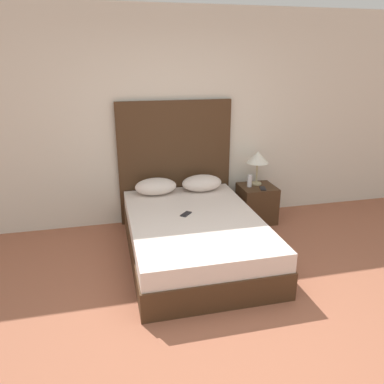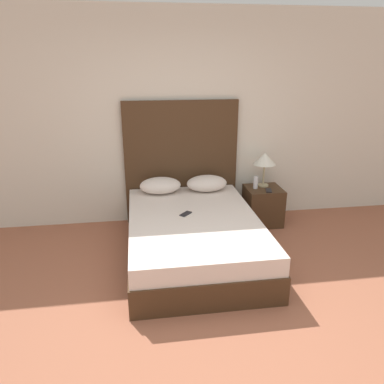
% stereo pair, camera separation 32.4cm
% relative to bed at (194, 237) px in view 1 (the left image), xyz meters
% --- Properties ---
extents(ground_plane, '(16.00, 16.00, 0.00)m').
position_rel_bed_xyz_m(ground_plane, '(-0.03, -1.29, -0.23)').
color(ground_plane, '#9E5B42').
extents(wall_back, '(10.00, 0.06, 2.70)m').
position_rel_bed_xyz_m(wall_back, '(-0.03, 1.13, 1.12)').
color(wall_back, silver).
rests_on(wall_back, ground_plane).
extents(bed, '(1.41, 2.05, 0.47)m').
position_rel_bed_xyz_m(bed, '(0.00, 0.00, 0.00)').
color(bed, '#422B19').
rests_on(bed, ground_plane).
extents(headboard, '(1.48, 0.05, 1.60)m').
position_rel_bed_xyz_m(headboard, '(-0.00, 1.05, 0.57)').
color(headboard, '#422B19').
rests_on(headboard, ground_plane).
extents(pillow_left, '(0.52, 0.33, 0.21)m').
position_rel_bed_xyz_m(pillow_left, '(-0.30, 0.81, 0.34)').
color(pillow_left, silver).
rests_on(pillow_left, bed).
extents(pillow_right, '(0.52, 0.33, 0.21)m').
position_rel_bed_xyz_m(pillow_right, '(0.30, 0.81, 0.34)').
color(pillow_right, silver).
rests_on(pillow_right, bed).
extents(phone_on_bed, '(0.15, 0.16, 0.01)m').
position_rel_bed_xyz_m(phone_on_bed, '(-0.07, 0.08, 0.24)').
color(phone_on_bed, '#232328').
rests_on(phone_on_bed, bed).
extents(nightstand, '(0.46, 0.44, 0.50)m').
position_rel_bed_xyz_m(nightstand, '(1.05, 0.75, 0.01)').
color(nightstand, '#422B19').
rests_on(nightstand, ground_plane).
extents(table_lamp, '(0.29, 0.29, 0.45)m').
position_rel_bed_xyz_m(table_lamp, '(1.06, 0.83, 0.62)').
color(table_lamp, tan).
rests_on(table_lamp, nightstand).
extents(phone_on_nightstand, '(0.11, 0.16, 0.01)m').
position_rel_bed_xyz_m(phone_on_nightstand, '(1.07, 0.64, 0.27)').
color(phone_on_nightstand, black).
rests_on(phone_on_nightstand, nightstand).
extents(toiletry_bottle, '(0.06, 0.06, 0.16)m').
position_rel_bed_xyz_m(toiletry_bottle, '(0.93, 0.75, 0.34)').
color(toiletry_bottle, silver).
rests_on(toiletry_bottle, nightstand).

